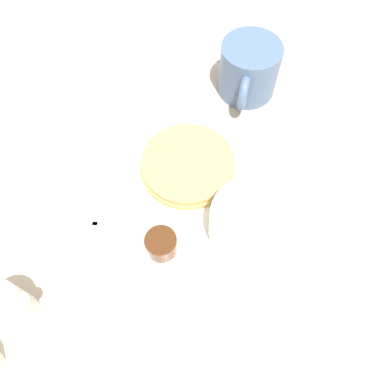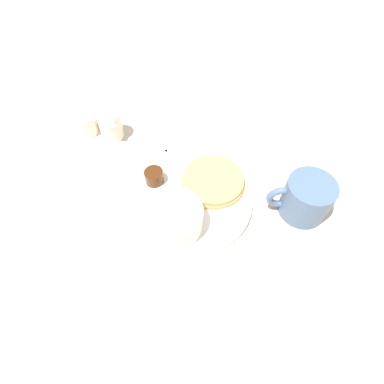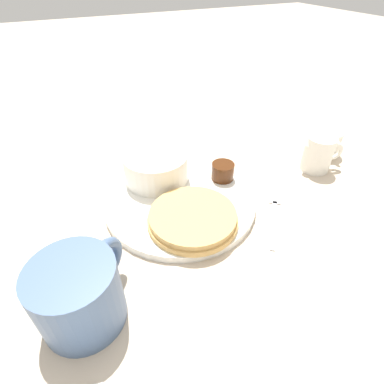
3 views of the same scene
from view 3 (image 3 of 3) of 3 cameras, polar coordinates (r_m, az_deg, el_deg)
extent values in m
plane|color=#C6B299|center=(0.50, -2.19, -2.33)|extent=(4.00, 4.00, 0.00)
cylinder|color=white|center=(0.49, -2.21, -1.80)|extent=(0.24, 0.24, 0.01)
cylinder|color=tan|center=(0.44, 0.14, -5.34)|extent=(0.13, 0.13, 0.01)
cylinder|color=tan|center=(0.44, 0.14, -4.49)|extent=(0.13, 0.13, 0.01)
cylinder|color=white|center=(0.52, -6.86, 4.73)|extent=(0.11, 0.11, 0.05)
cylinder|color=white|center=(0.51, -7.04, 6.67)|extent=(0.09, 0.09, 0.01)
cylinder|color=#47230F|center=(0.53, 5.87, 3.94)|extent=(0.04, 0.04, 0.03)
cylinder|color=white|center=(0.55, -6.64, 5.16)|extent=(0.04, 0.04, 0.03)
sphere|color=white|center=(0.54, -6.79, 6.84)|extent=(0.02, 0.02, 0.02)
cylinder|color=slate|center=(0.36, -20.87, -17.93)|extent=(0.09, 0.09, 0.08)
torus|color=slate|center=(0.37, -16.08, -12.36)|extent=(0.05, 0.05, 0.06)
cylinder|color=white|center=(0.61, 22.86, 6.78)|extent=(0.05, 0.05, 0.07)
torus|color=white|center=(0.62, 25.29, 7.05)|extent=(0.04, 0.02, 0.04)
cone|color=white|center=(0.59, 21.43, 9.11)|extent=(0.02, 0.02, 0.01)
cylinder|color=white|center=(0.67, 24.16, 8.65)|extent=(0.06, 0.06, 0.05)
torus|color=white|center=(0.65, 25.71, 7.52)|extent=(0.01, 0.03, 0.03)
cone|color=white|center=(0.68, 23.41, 11.24)|extent=(0.02, 0.02, 0.01)
cube|color=silver|center=(0.48, 15.31, -5.79)|extent=(0.07, 0.09, 0.00)
cube|color=silver|center=(0.53, 15.57, -0.76)|extent=(0.04, 0.04, 0.00)
camera|label=1|loc=(0.61, 6.84, 51.42)|focal=35.00mm
camera|label=2|loc=(0.64, -50.74, 46.58)|focal=28.00mm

